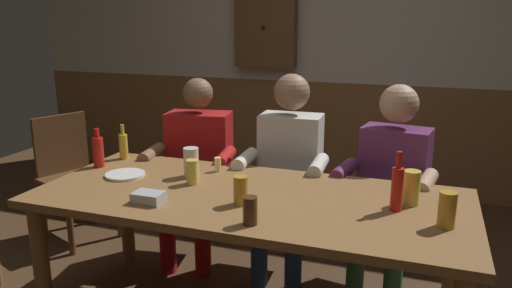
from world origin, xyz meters
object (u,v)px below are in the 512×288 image
pint_glass_0 (241,190)px  pint_glass_4 (192,172)px  bottle_0 (397,187)px  bottle_1 (98,151)px  chair_empty_near_right (72,173)px  pint_glass_1 (411,188)px  person_0 (196,161)px  plate_0 (125,175)px  wall_dart_cabinet (266,27)px  table_candle (218,164)px  condiment_caddy (149,197)px  person_1 (288,165)px  bottle_2 (123,145)px  dining_table (249,211)px  pint_glass_5 (250,211)px  person_2 (391,178)px  pint_glass_3 (447,210)px  pint_glass_2 (191,162)px

pint_glass_0 → pint_glass_4: (-0.34, 0.18, -0.00)m
bottle_0 → bottle_1: bearing=176.0°
chair_empty_near_right → pint_glass_1: bearing=99.5°
person_0 → pint_glass_1: bearing=148.4°
chair_empty_near_right → bottle_1: (0.62, -0.49, 0.34)m
plate_0 → wall_dart_cabinet: 2.30m
table_candle → pint_glass_4: bearing=-98.9°
condiment_caddy → bottle_0: 1.12m
person_1 → pint_glass_4: 0.72m
bottle_1 → pint_glass_0: size_ratio=1.67×
chair_empty_near_right → bottle_2: bearing=87.4°
dining_table → pint_glass_5: pint_glass_5 is taller
person_1 → table_candle: person_1 is taller
person_2 → wall_dart_cabinet: 2.16m
pint_glass_3 → pint_glass_4: size_ratio=1.18×
pint_glass_1 → pint_glass_0: bearing=-160.4°
dining_table → wall_dart_cabinet: (-0.66, 2.22, 0.83)m
bottle_2 → pint_glass_3: (1.82, -0.43, -0.01)m
person_2 → pint_glass_2: person_2 is taller
condiment_caddy → pint_glass_3: pint_glass_3 is taller
chair_empty_near_right → pint_glass_4: (1.26, -0.58, 0.31)m
condiment_caddy → plate_0: (-0.33, 0.30, -0.02)m
pint_glass_3 → pint_glass_5: pint_glass_3 is taller
person_0 → person_2: (1.23, 0.01, 0.01)m
bottle_0 → pint_glass_0: bearing=-166.7°
bottle_1 → pint_glass_0: bottle_1 is taller
dining_table → pint_glass_1: 0.77m
bottle_0 → dining_table: bearing=-177.8°
condiment_caddy → wall_dart_cabinet: wall_dart_cabinet is taller
plate_0 → pint_glass_5: pint_glass_5 is taller
condiment_caddy → chair_empty_near_right: bearing=143.2°
bottle_0 → condiment_caddy: bearing=-165.4°
dining_table → bottle_0: (0.69, 0.03, 0.20)m
condiment_caddy → bottle_0: bearing=14.6°
bottle_2 → pint_glass_2: bottle_2 is taller
plate_0 → dining_table: bearing=-3.5°
person_2 → table_candle: (-0.91, -0.39, 0.10)m
dining_table → bottle_1: bottle_1 is taller
person_2 → pint_glass_1: (0.13, -0.55, 0.14)m
person_0 → bottle_2: bearing=37.4°
chair_empty_near_right → pint_glass_5: (1.71, -0.96, 0.31)m
person_0 → pint_glass_5: (0.74, -1.00, 0.14)m
condiment_caddy → pint_glass_2: size_ratio=0.89×
person_1 → pint_glass_1: bearing=140.5°
pint_glass_1 → pint_glass_3: size_ratio=1.05×
person_2 → bottle_2: 1.59m
table_candle → bottle_1: 0.69m
table_candle → pint_glass_5: bearing=-56.0°
bottle_1 → pint_glass_1: (1.71, -0.02, -0.01)m
person_2 → table_candle: bearing=32.0°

